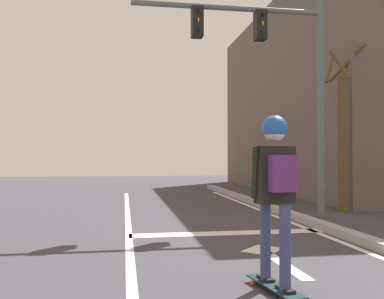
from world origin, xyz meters
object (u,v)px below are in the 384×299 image
at_px(skateboard, 275,286).
at_px(skater, 275,177).
at_px(traffic_signal_mast, 272,60).
at_px(roadside_tree, 342,136).

relative_size(skateboard, skater, 0.52).
xyz_separation_m(skateboard, traffic_signal_mast, (1.70, 4.75, 3.43)).
bearing_deg(roadside_tree, skateboard, -124.27).
height_order(skateboard, traffic_signal_mast, traffic_signal_mast).
height_order(skateboard, skater, skater).
xyz_separation_m(skateboard, roadside_tree, (3.80, 5.58, 1.80)).
xyz_separation_m(skater, roadside_tree, (3.80, 5.60, 0.70)).
bearing_deg(roadside_tree, traffic_signal_mast, -158.36).
bearing_deg(traffic_signal_mast, roadside_tree, 21.64).
distance_m(skater, traffic_signal_mast, 5.57).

